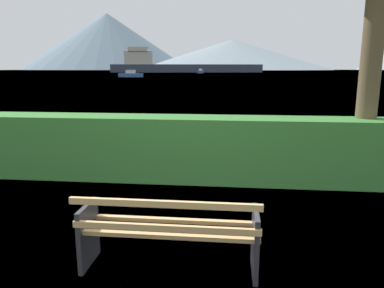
# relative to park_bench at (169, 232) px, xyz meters

# --- Properties ---
(ground_plane) EXTENTS (1400.00, 1400.00, 0.00)m
(ground_plane) POSITION_rel_park_bench_xyz_m (-0.00, 0.06, -0.43)
(ground_plane) COLOR #567A38
(water_surface) EXTENTS (620.00, 620.00, 0.00)m
(water_surface) POSITION_rel_park_bench_xyz_m (-0.00, 306.51, -0.43)
(water_surface) COLOR slate
(water_surface) RESTS_ON ground_plane
(park_bench) EXTENTS (1.86, 0.58, 0.87)m
(park_bench) POSITION_rel_park_bench_xyz_m (0.00, 0.00, 0.00)
(park_bench) COLOR tan
(park_bench) RESTS_ON ground_plane
(hedge_row) EXTENTS (13.14, 0.83, 1.20)m
(hedge_row) POSITION_rel_park_bench_xyz_m (-0.00, 3.24, 0.17)
(hedge_row) COLOR #387A33
(hedge_row) RESTS_ON ground_plane
(cargo_ship_large) EXTENTS (79.54, 25.56, 12.77)m
(cargo_ship_large) POSITION_rel_park_bench_xyz_m (-29.47, 190.60, 3.14)
(cargo_ship_large) COLOR #2D384C
(cargo_ship_large) RESTS_ON water_surface
(fishing_boat_near) EXTENTS (5.79, 2.39, 1.72)m
(fishing_boat_near) POSITION_rel_park_bench_xyz_m (-24.01, 84.39, 0.18)
(fishing_boat_near) COLOR #335693
(fishing_boat_near) RESTS_ON water_surface
(sailboat_mid) EXTENTS (2.42, 5.21, 1.99)m
(sailboat_mid) POSITION_rel_park_bench_xyz_m (-12.90, 154.19, 0.31)
(sailboat_mid) COLOR #335693
(sailboat_mid) RESTS_ON water_surface
(tender_far) EXTENTS (2.75, 5.56, 1.82)m
(tender_far) POSITION_rel_park_bench_xyz_m (14.70, 211.35, 0.25)
(tender_far) COLOR silver
(tender_far) RESTS_ON water_surface
(distant_hills) EXTENTS (764.74, 301.94, 86.47)m
(distant_hills) POSITION_rel_park_bench_xyz_m (10.08, 566.06, 34.56)
(distant_hills) COLOR slate
(distant_hills) RESTS_ON ground_plane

